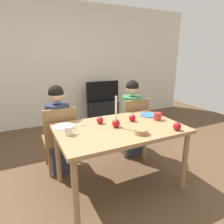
# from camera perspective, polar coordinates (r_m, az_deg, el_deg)

# --- Properties ---
(ground_plane) EXTENTS (7.68, 7.68, 0.00)m
(ground_plane) POSITION_cam_1_polar(r_m,az_deg,el_deg) (2.57, 2.08, -20.14)
(ground_plane) COLOR brown
(back_wall) EXTENTS (6.40, 0.10, 2.60)m
(back_wall) POSITION_cam_1_polar(r_m,az_deg,el_deg) (4.53, -13.75, 13.04)
(back_wall) COLOR beige
(back_wall) RESTS_ON ground
(dining_table) EXTENTS (1.40, 0.90, 0.75)m
(dining_table) POSITION_cam_1_polar(r_m,az_deg,el_deg) (2.24, 2.25, -6.30)
(dining_table) COLOR #99754C
(dining_table) RESTS_ON ground
(chair_left) EXTENTS (0.40, 0.40, 0.90)m
(chair_left) POSITION_cam_1_polar(r_m,az_deg,el_deg) (2.67, -14.92, -6.66)
(chair_left) COLOR olive
(chair_left) RESTS_ON ground
(chair_right) EXTENTS (0.40, 0.40, 0.90)m
(chair_right) POSITION_cam_1_polar(r_m,az_deg,el_deg) (3.04, 5.92, -3.25)
(chair_right) COLOR olive
(chair_right) RESTS_ON ground
(person_left_child) EXTENTS (0.30, 0.30, 1.17)m
(person_left_child) POSITION_cam_1_polar(r_m,az_deg,el_deg) (2.67, -15.15, -5.27)
(person_left_child) COLOR #33384C
(person_left_child) RESTS_ON ground
(person_right_child) EXTENTS (0.30, 0.30, 1.17)m
(person_right_child) POSITION_cam_1_polar(r_m,az_deg,el_deg) (3.05, 5.63, -2.04)
(person_right_child) COLOR #33384C
(person_right_child) RESTS_ON ground
(tv_stand) EXTENTS (0.64, 0.40, 0.48)m
(tv_stand) POSITION_cam_1_polar(r_m,az_deg,el_deg) (4.66, -2.63, 0.33)
(tv_stand) COLOR black
(tv_stand) RESTS_ON ground
(tv) EXTENTS (0.79, 0.05, 0.46)m
(tv) POSITION_cam_1_polar(r_m,az_deg,el_deg) (4.56, -2.71, 6.02)
(tv) COLOR black
(tv) RESTS_ON tv_stand
(candle_centerpiece) EXTENTS (0.09, 0.09, 0.35)m
(candle_centerpiece) POSITION_cam_1_polar(r_m,az_deg,el_deg) (2.17, 1.17, -2.66)
(candle_centerpiece) COLOR red
(candle_centerpiece) RESTS_ON dining_table
(plate_left) EXTENTS (0.24, 0.24, 0.01)m
(plate_left) POSITION_cam_1_polar(r_m,az_deg,el_deg) (2.26, -13.83, -4.13)
(plate_left) COLOR white
(plate_left) RESTS_ON dining_table
(plate_right) EXTENTS (0.24, 0.24, 0.01)m
(plate_right) POSITION_cam_1_polar(r_m,az_deg,el_deg) (2.66, 10.77, -0.84)
(plate_right) COLOR teal
(plate_right) RESTS_ON dining_table
(mug_left) EXTENTS (0.12, 0.08, 0.09)m
(mug_left) POSITION_cam_1_polar(r_m,az_deg,el_deg) (2.03, -12.48, -5.30)
(mug_left) COLOR silver
(mug_left) RESTS_ON dining_table
(mug_right) EXTENTS (0.13, 0.09, 0.09)m
(mug_right) POSITION_cam_1_polar(r_m,az_deg,el_deg) (2.48, 13.12, -1.24)
(mug_right) COLOR #B72D2D
(mug_right) RESTS_ON dining_table
(fork_left) EXTENTS (0.18, 0.04, 0.01)m
(fork_left) POSITION_cam_1_polar(r_m,az_deg,el_deg) (2.26, -9.22, -3.90)
(fork_left) COLOR silver
(fork_left) RESTS_ON dining_table
(fork_right) EXTENTS (0.18, 0.02, 0.01)m
(fork_right) POSITION_cam_1_polar(r_m,az_deg,el_deg) (2.58, 7.35, -1.29)
(fork_right) COLOR silver
(fork_right) RESTS_ON dining_table
(bowl_walnuts) EXTENTS (0.14, 0.14, 0.05)m
(bowl_walnuts) POSITION_cam_1_polar(r_m,az_deg,el_deg) (2.03, 8.45, -5.63)
(bowl_walnuts) COLOR #99754C
(bowl_walnuts) RESTS_ON dining_table
(apple_near_candle) EXTENTS (0.08, 0.08, 0.08)m
(apple_near_candle) POSITION_cam_1_polar(r_m,az_deg,el_deg) (2.39, 5.92, -1.72)
(apple_near_candle) COLOR red
(apple_near_candle) RESTS_ON dining_table
(apple_by_left_plate) EXTENTS (0.08, 0.08, 0.08)m
(apple_by_left_plate) POSITION_cam_1_polar(r_m,az_deg,el_deg) (2.30, -3.54, -2.37)
(apple_by_left_plate) COLOR #AE1A21
(apple_by_left_plate) RESTS_ON dining_table
(apple_by_right_mug) EXTENTS (0.09, 0.09, 0.09)m
(apple_by_right_mug) POSITION_cam_1_polar(r_m,az_deg,el_deg) (2.21, 18.38, -3.97)
(apple_by_right_mug) COLOR #B1141A
(apple_by_right_mug) RESTS_ON dining_table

